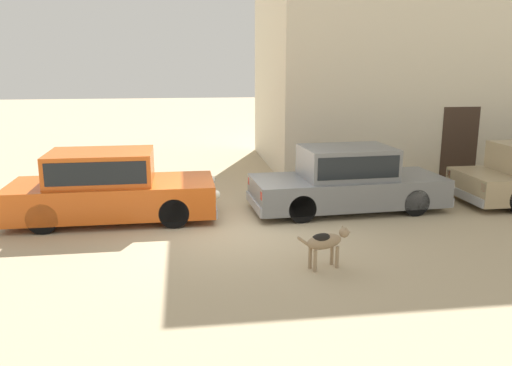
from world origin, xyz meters
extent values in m
plane|color=tan|center=(0.00, 0.00, 0.00)|extent=(80.00, 80.00, 0.00)
cube|color=#D15619|center=(-2.54, 1.01, 0.49)|extent=(4.32, 1.80, 0.69)
cube|color=#D15619|center=(-2.76, 1.01, 1.17)|extent=(2.16, 1.53, 0.67)
cube|color=black|center=(-2.76, 1.01, 1.18)|extent=(1.99, 1.55, 0.47)
cube|color=#999BA0|center=(-0.41, 1.03, 0.26)|extent=(0.14, 1.73, 0.20)
cube|color=#999BA0|center=(-4.67, 0.99, 0.26)|extent=(0.14, 1.73, 0.20)
sphere|color=silver|center=(-0.39, 1.73, 0.65)|extent=(0.20, 0.20, 0.20)
sphere|color=silver|center=(-0.38, 0.33, 0.65)|extent=(0.20, 0.20, 0.20)
cube|color=red|center=(-4.68, 1.75, 0.67)|extent=(0.04, 0.18, 0.18)
cylinder|color=black|center=(-1.26, 1.80, 0.31)|extent=(0.63, 0.21, 0.63)
cylinder|color=black|center=(-1.25, 0.24, 0.31)|extent=(0.63, 0.21, 0.63)
cylinder|color=black|center=(-3.84, 1.78, 0.31)|extent=(0.63, 0.21, 0.63)
cylinder|color=black|center=(-3.83, 0.22, 0.31)|extent=(0.63, 0.21, 0.63)
cube|color=slate|center=(2.70, 1.04, 0.46)|extent=(4.46, 1.94, 0.62)
cube|color=slate|center=(2.66, 1.04, 1.12)|extent=(2.09, 1.56, 0.70)
cube|color=black|center=(2.66, 1.04, 1.13)|extent=(1.93, 1.58, 0.49)
cube|color=#999BA0|center=(4.86, 1.17, 0.26)|extent=(0.22, 1.65, 0.20)
cube|color=#999BA0|center=(0.54, 0.92, 0.26)|extent=(0.22, 1.65, 0.20)
sphere|color=silver|center=(4.86, 1.83, 0.60)|extent=(0.20, 0.20, 0.20)
sphere|color=silver|center=(4.93, 0.51, 0.60)|extent=(0.20, 0.20, 0.20)
cube|color=red|center=(0.50, 1.64, 0.62)|extent=(0.05, 0.18, 0.18)
cube|color=red|center=(0.59, 0.20, 0.62)|extent=(0.05, 0.18, 0.18)
cylinder|color=black|center=(3.97, 1.86, 0.30)|extent=(0.62, 0.24, 0.61)
cylinder|color=black|center=(4.06, 0.38, 0.30)|extent=(0.62, 0.24, 0.61)
cylinder|color=black|center=(1.35, 1.71, 0.30)|extent=(0.62, 0.24, 0.61)
cylinder|color=black|center=(1.44, 0.23, 0.30)|extent=(0.62, 0.24, 0.61)
cube|color=#999BA0|center=(5.58, 1.00, 0.26)|extent=(0.14, 1.73, 0.20)
cube|color=red|center=(5.57, 1.76, 0.62)|extent=(0.04, 0.18, 0.18)
cube|color=red|center=(5.59, 0.24, 0.62)|extent=(0.04, 0.18, 0.18)
cylinder|color=black|center=(6.47, 1.79, 0.33)|extent=(0.67, 0.21, 0.67)
cube|color=beige|center=(9.06, 6.70, 4.43)|extent=(14.62, 5.97, 8.87)
cube|color=#38281E|center=(6.87, 3.70, 1.05)|extent=(1.10, 0.02, 2.10)
cylinder|color=#997F60|center=(1.42, -2.18, 0.19)|extent=(0.06, 0.06, 0.37)
cylinder|color=#997F60|center=(1.46, -2.33, 0.19)|extent=(0.06, 0.06, 0.37)
cylinder|color=#997F60|center=(1.01, -2.29, 0.19)|extent=(0.06, 0.06, 0.37)
cylinder|color=#997F60|center=(1.06, -2.45, 0.19)|extent=(0.06, 0.06, 0.37)
ellipsoid|color=#997F60|center=(1.24, -2.31, 0.47)|extent=(0.68, 0.39, 0.26)
ellipsoid|color=black|center=(1.19, -2.33, 0.54)|extent=(0.40, 0.30, 0.14)
sphere|color=#997F60|center=(1.61, -2.21, 0.57)|extent=(0.17, 0.17, 0.17)
cone|color=#997F60|center=(1.69, -2.18, 0.56)|extent=(0.12, 0.12, 0.09)
cone|color=#997F60|center=(1.59, -2.16, 0.65)|extent=(0.07, 0.07, 0.08)
cone|color=#997F60|center=(1.62, -2.26, 0.65)|extent=(0.07, 0.07, 0.08)
cylinder|color=#997F60|center=(0.85, -2.43, 0.53)|extent=(0.21, 0.10, 0.18)
camera|label=1|loc=(-1.01, -10.21, 3.35)|focal=36.64mm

